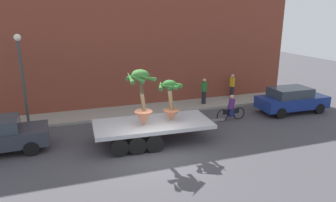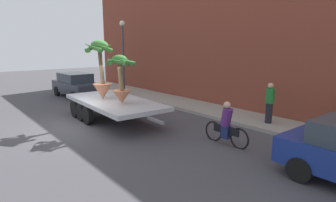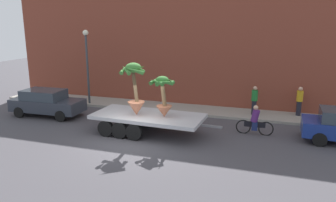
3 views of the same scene
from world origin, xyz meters
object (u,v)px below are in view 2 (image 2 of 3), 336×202
Objects in this scene: potted_palm_rear at (120,78)px; flatbed_trailer at (112,104)px; potted_palm_middle at (101,69)px; trailing_car at (76,85)px; pedestrian_far_left at (270,102)px; cyclist at (226,126)px; street_lamp at (123,47)px.

flatbed_trailer is at bearing 173.02° from potted_palm_rear.
flatbed_trailer is 2.52× the size of potted_palm_middle.
flatbed_trailer is at bearing -8.54° from trailing_car.
potted_palm_middle is at bearing -11.46° from trailing_car.
pedestrian_far_left reaches higher than trailing_car.
pedestrian_far_left reaches higher than cyclist.
potted_palm_middle is 7.42m from pedestrian_far_left.
potted_palm_middle is 0.54× the size of street_lamp.
potted_palm_rear is at bearing -130.43° from pedestrian_far_left.
potted_palm_rear reaches higher than trailing_car.
street_lamp is (1.07, 2.96, 2.40)m from trailing_car.
trailing_car is at bearing 171.68° from potted_palm_rear.
street_lamp is (-5.25, 4.24, 0.91)m from potted_palm_middle.
flatbed_trailer is at bearing -138.08° from pedestrian_far_left.
potted_palm_middle is 0.60× the size of trailing_car.
flatbed_trailer is 6.88m from pedestrian_far_left.
potted_palm_rear is 1.09× the size of cyclist.
pedestrian_far_left is at bearing 49.57° from potted_palm_rear.
cyclist is 0.42× the size of trailing_car.
flatbed_trailer is 3.85× the size of pedestrian_far_left.
cyclist is (5.70, 1.76, -1.66)m from potted_palm_middle.
potted_palm_middle is 1.42× the size of cyclist.
cyclist is at bearing 17.18° from potted_palm_middle.
trailing_car is at bearing 168.54° from potted_palm_middle.
pedestrian_far_left is (-0.26, 3.11, 0.37)m from cyclist.
pedestrian_far_left is 0.35× the size of street_lamp.
pedestrian_far_left is (11.77, 3.59, 0.22)m from trailing_car.
potted_palm_middle reaches higher than flatbed_trailer.
trailing_car reaches higher than cyclist.
potted_palm_rear is 1.46m from potted_palm_middle.
street_lamp reaches higher than potted_palm_rear.
trailing_car is at bearing -177.71° from cyclist.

